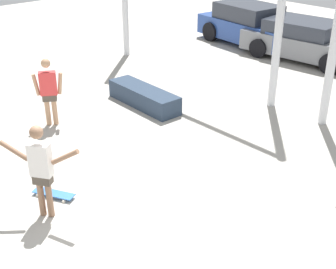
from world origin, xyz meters
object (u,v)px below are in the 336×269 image
object	(u,v)px
grind_box	(144,97)
parked_car_blue	(249,25)
bystander	(49,89)
skateboarder	(41,167)
parked_car_grey	(305,40)
skateboard	(54,193)

from	to	relation	value
grind_box	parked_car_blue	size ratio (longest dim) A/B	0.54
grind_box	bystander	size ratio (longest dim) A/B	1.40
skateboarder	parked_car_grey	size ratio (longest dim) A/B	0.39
skateboard	parked_car_blue	size ratio (longest dim) A/B	0.19
skateboarder	skateboard	distance (m)	1.03
parked_car_blue	bystander	xyz separation A→B (m)	(1.40, -8.97, 0.18)
skateboard	parked_car_blue	xyz separation A→B (m)	(-4.13, 10.50, 0.64)
skateboarder	parked_car_grey	xyz separation A→B (m)	(-2.12, 10.79, -0.31)
skateboarder	parked_car_grey	bearing A→B (deg)	66.73
skateboarder	grind_box	xyz separation A→B (m)	(-2.59, 4.23, -0.70)
parked_car_blue	parked_car_grey	xyz separation A→B (m)	(2.42, -0.07, -0.08)
grind_box	parked_car_grey	bearing A→B (deg)	85.91
parked_car_blue	grind_box	bearing A→B (deg)	-67.78
parked_car_grey	skateboarder	bearing A→B (deg)	-84.37
skateboard	parked_car_grey	xyz separation A→B (m)	(-1.70, 10.43, 0.56)
parked_car_grey	bystander	xyz separation A→B (m)	(-1.02, -8.90, 0.26)
skateboarder	parked_car_blue	world-z (taller)	skateboarder
parked_car_grey	parked_car_blue	bearing A→B (deg)	172.84
skateboarder	grind_box	world-z (taller)	skateboarder
skateboard	grind_box	xyz separation A→B (m)	(-2.17, 3.87, 0.17)
skateboarder	skateboard	bearing A→B (deg)	105.12
skateboard	grind_box	world-z (taller)	grind_box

